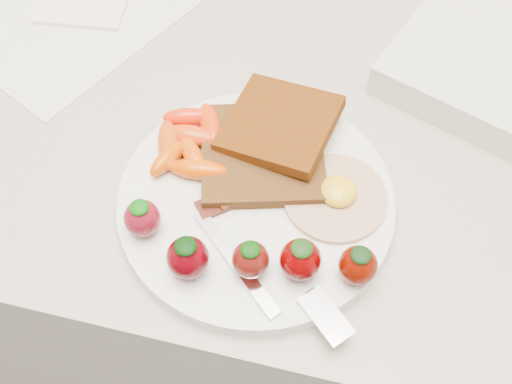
# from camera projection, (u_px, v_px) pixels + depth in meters

# --- Properties ---
(counter) EXTENTS (2.00, 0.60, 0.90)m
(counter) POSITION_uv_depth(u_px,v_px,m) (262.00, 269.00, 1.10)
(counter) COLOR gray
(counter) RESTS_ON ground
(plate) EXTENTS (0.27, 0.27, 0.02)m
(plate) POSITION_uv_depth(u_px,v_px,m) (256.00, 202.00, 0.63)
(plate) COLOR white
(plate) RESTS_ON counter
(toast_lower) EXTENTS (0.15, 0.15, 0.01)m
(toast_lower) POSITION_uv_depth(u_px,v_px,m) (263.00, 154.00, 0.64)
(toast_lower) COLOR black
(toast_lower) RESTS_ON plate
(toast_upper) EXTENTS (0.12, 0.12, 0.02)m
(toast_upper) POSITION_uv_depth(u_px,v_px,m) (280.00, 124.00, 0.64)
(toast_upper) COLOR #431806
(toast_upper) RESTS_ON toast_lower
(fried_egg) EXTENTS (0.11, 0.11, 0.02)m
(fried_egg) POSITION_uv_depth(u_px,v_px,m) (336.00, 196.00, 0.62)
(fried_egg) COLOR beige
(fried_egg) RESTS_ON plate
(bacon_strips) EXTENTS (0.10, 0.09, 0.01)m
(bacon_strips) POSITION_uv_depth(u_px,v_px,m) (249.00, 189.00, 0.62)
(bacon_strips) COLOR black
(bacon_strips) RESTS_ON plate
(baby_carrots) EXTENTS (0.09, 0.11, 0.02)m
(baby_carrots) POSITION_uv_depth(u_px,v_px,m) (190.00, 143.00, 0.64)
(baby_carrots) COLOR red
(baby_carrots) RESTS_ON plate
(strawberries) EXTENTS (0.23, 0.07, 0.05)m
(strawberries) POSITION_uv_depth(u_px,v_px,m) (247.00, 252.00, 0.57)
(strawberries) COLOR maroon
(strawberries) RESTS_ON plate
(fork) EXTENTS (0.17, 0.11, 0.00)m
(fork) POSITION_uv_depth(u_px,v_px,m) (275.00, 285.00, 0.57)
(fork) COLOR silver
(fork) RESTS_ON plate
(paper_sheet) EXTENTS (0.30, 0.33, 0.00)m
(paper_sheet) POSITION_uv_depth(u_px,v_px,m) (77.00, 15.00, 0.78)
(paper_sheet) COLOR silver
(paper_sheet) RESTS_ON counter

